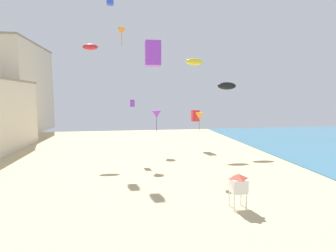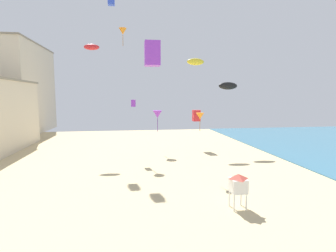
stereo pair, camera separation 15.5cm
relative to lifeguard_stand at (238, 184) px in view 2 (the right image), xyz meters
name	(u,v)px [view 2 (the right image)]	position (x,y,z in m)	size (l,w,h in m)	color
boardwalk_hotel_far	(15,89)	(-32.78, 44.92, 7.93)	(11.14, 21.66, 19.52)	beige
lifeguard_stand	(238,184)	(0.00, 0.00, 0.00)	(1.10, 1.10, 2.55)	white
kite_orange_delta	(123,31)	(-8.55, 23.22, 15.85)	(1.13, 1.13, 2.56)	orange
kite_red_parafoil	(92,47)	(-12.91, 21.67, 13.19)	(2.14, 0.59, 0.83)	red
kite_black_parafoil	(228,86)	(6.79, 20.10, 7.81)	(2.85, 0.79, 1.11)	black
kite_yellow_parafoil	(195,62)	(2.34, 22.25, 11.51)	(2.65, 0.74, 1.03)	yellow
kite_purple_box	(152,54)	(-6.27, -1.88, 8.66)	(0.87, 0.87, 1.37)	purple
kite_purple_delta	(157,114)	(-3.79, 19.66, 3.71)	(1.33, 1.33, 3.02)	purple
kite_orange_delta_2	(200,116)	(-0.65, 8.20, 4.26)	(0.82, 0.82, 1.85)	orange
kite_purple_box_2	(133,103)	(-7.22, 16.84, 5.37)	(0.58, 0.58, 0.91)	purple
kite_red_box	(196,116)	(2.47, 21.83, 3.30)	(1.09, 1.09, 1.72)	red
kite_blue_box	(111,0)	(-9.89, 19.52, 18.98)	(0.86, 0.86, 1.36)	blue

